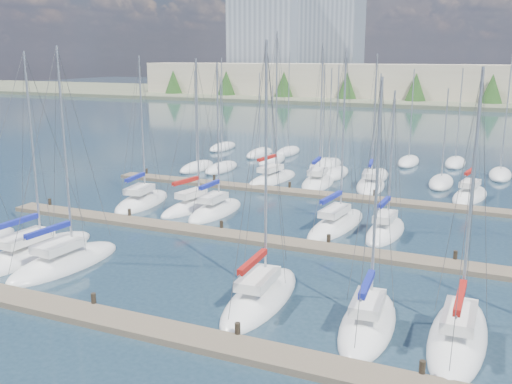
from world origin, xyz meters
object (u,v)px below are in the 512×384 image
at_px(sailboat_f, 458,336).
at_px(sailboat_j, 216,211).
at_px(sailboat_o, 318,182).
at_px(sailboat_n, 272,179).
at_px(sailboat_q, 470,196).
at_px(sailboat_d, 261,297).
at_px(sailboat_l, 385,231).
at_px(sailboat_b, 32,254).
at_px(sailboat_i, 194,206).
at_px(sailboat_h, 142,202).
at_px(sailboat_p, 371,185).
at_px(sailboat_e, 368,323).
at_px(sailboat_c, 65,262).
at_px(sailboat_k, 336,225).

bearing_deg(sailboat_f, sailboat_j, 144.19).
bearing_deg(sailboat_o, sailboat_n, 179.34).
height_order(sailboat_q, sailboat_f, sailboat_f).
relative_size(sailboat_o, sailboat_d, 1.04).
distance_m(sailboat_n, sailboat_l, 19.17).
relative_size(sailboat_n, sailboat_b, 1.15).
distance_m(sailboat_i, sailboat_h, 4.91).
bearing_deg(sailboat_f, sailboat_n, 126.44).
xyz_separation_m(sailboat_l, sailboat_p, (-4.28, 14.23, 0.00)).
xyz_separation_m(sailboat_n, sailboat_p, (9.76, 1.19, -0.01)).
bearing_deg(sailboat_h, sailboat_j, -7.58).
relative_size(sailboat_e, sailboat_f, 0.96).
xyz_separation_m(sailboat_d, sailboat_l, (3.64, 14.07, -0.00)).
relative_size(sailboat_b, sailboat_q, 1.27).
distance_m(sailboat_d, sailboat_f, 9.77).
bearing_deg(sailboat_j, sailboat_q, 37.77).
relative_size(sailboat_o, sailboat_f, 1.14).
relative_size(sailboat_l, sailboat_f, 0.85).
bearing_deg(sailboat_c, sailboat_k, 53.24).
bearing_deg(sailboat_f, sailboat_l, 113.17).
bearing_deg(sailboat_e, sailboat_p, 98.43).
height_order(sailboat_i, sailboat_f, sailboat_i).
bearing_deg(sailboat_b, sailboat_i, 78.53).
bearing_deg(sailboat_b, sailboat_p, 64.28).
relative_size(sailboat_c, sailboat_b, 1.02).
bearing_deg(sailboat_h, sailboat_n, 55.35).
height_order(sailboat_i, sailboat_b, sailboat_b).
height_order(sailboat_d, sailboat_n, sailboat_n).
bearing_deg(sailboat_e, sailboat_i, 135.84).
xyz_separation_m(sailboat_n, sailboat_l, (14.05, -13.04, -0.01)).
height_order(sailboat_o, sailboat_k, sailboat_o).
relative_size(sailboat_n, sailboat_l, 1.42).
distance_m(sailboat_e, sailboat_l, 14.90).
height_order(sailboat_c, sailboat_f, sailboat_c).
xyz_separation_m(sailboat_e, sailboat_b, (-21.72, 0.97, -0.01)).
bearing_deg(sailboat_k, sailboat_q, 64.48).
height_order(sailboat_b, sailboat_p, sailboat_b).
height_order(sailboat_e, sailboat_o, sailboat_o).
xyz_separation_m(sailboat_q, sailboat_f, (1.33, -28.07, 0.00)).
xyz_separation_m(sailboat_o, sailboat_k, (5.69, -13.37, -0.00)).
relative_size(sailboat_l, sailboat_h, 0.82).
bearing_deg(sailboat_n, sailboat_f, -45.95).
height_order(sailboat_c, sailboat_p, sailboat_c).
height_order(sailboat_d, sailboat_l, sailboat_d).
distance_m(sailboat_e, sailboat_n, 32.16).
distance_m(sailboat_e, sailboat_f, 4.00).
distance_m(sailboat_c, sailboat_n, 27.33).
distance_m(sailboat_d, sailboat_q, 29.02).
relative_size(sailboat_b, sailboat_f, 1.05).
distance_m(sailboat_e, sailboat_j, 21.59).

